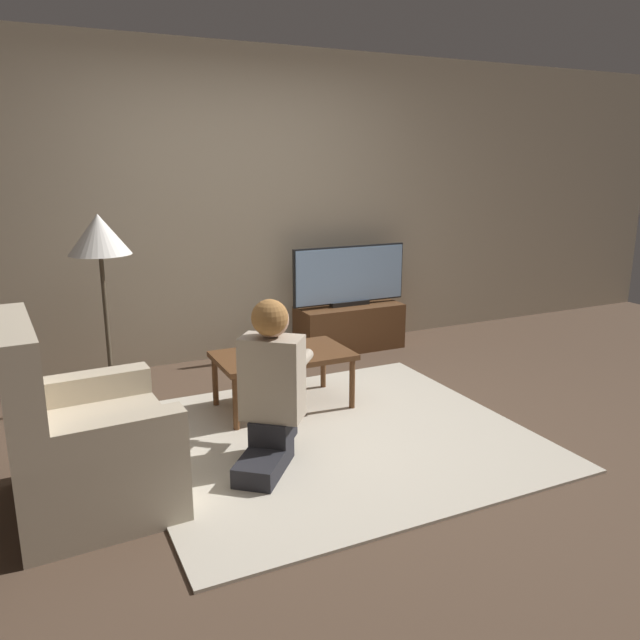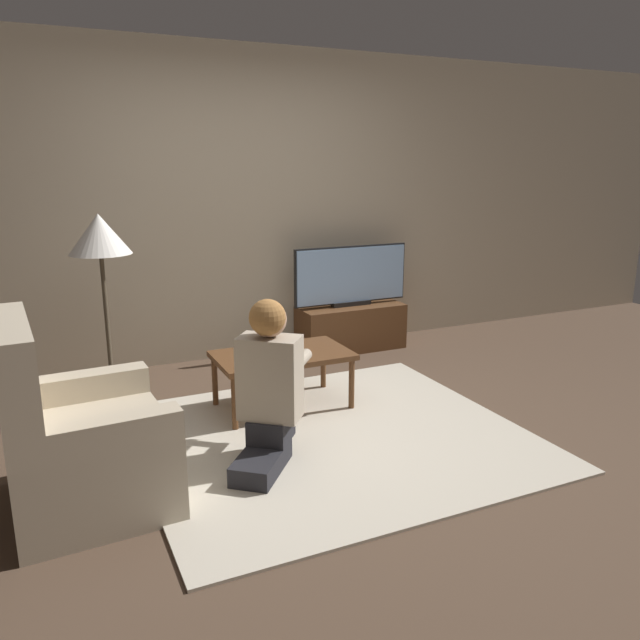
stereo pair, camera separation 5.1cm
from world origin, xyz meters
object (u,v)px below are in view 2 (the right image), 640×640
object	(u,v)px
tv	(351,276)
armchair	(80,446)
person_kneeling	(269,382)
coffee_table	(282,359)
floor_lamp	(100,244)

from	to	relation	value
tv	armchair	distance (m)	3.07
tv	person_kneeling	xyz separation A→B (m)	(-1.44, -1.77, -0.20)
tv	coffee_table	bearing A→B (deg)	-135.56
tv	coffee_table	xyz separation A→B (m)	(-1.09, -1.06, -0.32)
coffee_table	person_kneeling	bearing A→B (deg)	-116.81
floor_lamp	person_kneeling	size ratio (longest dim) A/B	1.43
tv	person_kneeling	size ratio (longest dim) A/B	1.17
floor_lamp	armchair	world-z (taller)	floor_lamp
person_kneeling	floor_lamp	bearing A→B (deg)	-22.26
tv	coffee_table	size ratio (longest dim) A/B	1.20
armchair	floor_lamp	bearing A→B (deg)	-15.95
coffee_table	armchair	xyz separation A→B (m)	(-1.36, -0.74, -0.05)
tv	person_kneeling	bearing A→B (deg)	-129.15
coffee_table	tv	bearing A→B (deg)	44.44
coffee_table	person_kneeling	size ratio (longest dim) A/B	0.97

